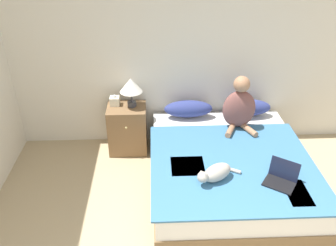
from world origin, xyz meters
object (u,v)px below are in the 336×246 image
(laptop_open, at_px, (281,179))
(pillow_near, at_px, (188,109))
(pillow_far, at_px, (247,108))
(nightstand, at_px, (128,129))
(table_lamp, at_px, (131,86))
(tissue_box, at_px, (115,101))
(bed, at_px, (228,170))
(cat_tabby, at_px, (215,173))
(person_sitting, at_px, (239,107))

(laptop_open, bearing_deg, pillow_near, 155.12)
(laptop_open, bearing_deg, pillow_far, 126.21)
(nightstand, height_order, table_lamp, table_lamp)
(table_lamp, bearing_deg, pillow_far, 1.30)
(tissue_box, bearing_deg, bed, -33.12)
(nightstand, bearing_deg, cat_tabby, -52.83)
(pillow_near, height_order, tissue_box, tissue_box)
(pillow_near, xyz_separation_m, nightstand, (-0.79, -0.06, -0.24))
(pillow_far, xyz_separation_m, laptop_open, (0.02, -1.37, -0.06))
(pillow_far, bearing_deg, table_lamp, -178.70)
(laptop_open, height_order, table_lamp, table_lamp)
(tissue_box, bearing_deg, cat_tabby, -50.34)
(pillow_near, relative_size, table_lamp, 1.65)
(person_sitting, distance_m, tissue_box, 1.56)
(pillow_far, height_order, tissue_box, tissue_box)
(cat_tabby, distance_m, tissue_box, 1.71)
(pillow_near, distance_m, person_sitting, 0.67)
(person_sitting, distance_m, laptop_open, 1.12)
(pillow_far, bearing_deg, person_sitting, -121.46)
(pillow_near, bearing_deg, cat_tabby, -83.53)
(cat_tabby, xyz_separation_m, tissue_box, (-1.09, 1.31, 0.15))
(laptop_open, bearing_deg, cat_tabby, -150.86)
(pillow_near, xyz_separation_m, table_lamp, (-0.72, -0.03, 0.35))
(pillow_near, xyz_separation_m, person_sitting, (0.59, -0.29, 0.17))
(pillow_far, height_order, table_lamp, table_lamp)
(bed, xyz_separation_m, pillow_far, (0.38, 0.85, 0.34))
(pillow_near, bearing_deg, laptop_open, -60.07)
(bed, bearing_deg, tissue_box, 146.88)
(person_sitting, height_order, tissue_box, person_sitting)
(nightstand, bearing_deg, pillow_near, 4.16)
(person_sitting, relative_size, laptop_open, 1.78)
(table_lamp, bearing_deg, pillow_near, 2.67)
(laptop_open, bearing_deg, person_sitting, 135.72)
(pillow_far, xyz_separation_m, nightstand, (-1.55, -0.06, -0.24))
(nightstand, bearing_deg, tissue_box, 154.18)
(laptop_open, distance_m, nightstand, 2.06)
(bed, distance_m, pillow_near, 0.99)
(bed, relative_size, table_lamp, 5.24)
(bed, relative_size, nightstand, 3.12)
(nightstand, relative_size, tissue_box, 4.54)
(person_sitting, height_order, nightstand, person_sitting)
(bed, height_order, pillow_far, pillow_far)
(laptop_open, bearing_deg, table_lamp, 173.72)
(cat_tabby, height_order, table_lamp, table_lamp)
(nightstand, xyz_separation_m, table_lamp, (0.07, 0.02, 0.59))
(laptop_open, relative_size, table_lamp, 1.00)
(person_sitting, bearing_deg, laptop_open, -79.47)
(nightstand, bearing_deg, pillow_far, 2.12)
(pillow_far, relative_size, cat_tabby, 1.31)
(tissue_box, bearing_deg, pillow_near, -0.80)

